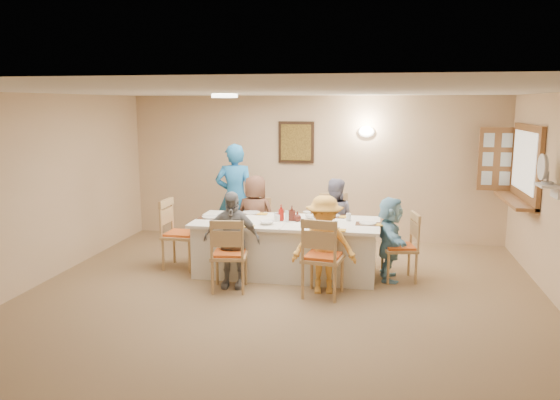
% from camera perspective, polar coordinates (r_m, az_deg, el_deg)
% --- Properties ---
extents(ground, '(7.00, 7.00, 0.00)m').
position_cam_1_polar(ground, '(6.47, -0.54, -11.44)').
color(ground, olive).
extents(room_walls, '(7.00, 7.00, 7.00)m').
position_cam_1_polar(room_walls, '(6.07, -0.56, 1.97)').
color(room_walls, '#D4B084').
rests_on(room_walls, ground).
extents(wall_picture, '(0.62, 0.05, 0.72)m').
position_cam_1_polar(wall_picture, '(9.50, 1.70, 6.04)').
color(wall_picture, '#372213').
rests_on(wall_picture, room_walls).
extents(wall_sconce, '(0.26, 0.09, 0.18)m').
position_cam_1_polar(wall_sconce, '(9.36, 9.02, 7.08)').
color(wall_sconce, white).
rests_on(wall_sconce, room_walls).
extents(ceiling_light, '(0.36, 0.36, 0.05)m').
position_cam_1_polar(ceiling_light, '(7.71, -5.82, 10.77)').
color(ceiling_light, white).
rests_on(ceiling_light, room_walls).
extents(serving_hatch, '(0.06, 1.50, 1.15)m').
position_cam_1_polar(serving_hatch, '(8.59, 24.34, 3.38)').
color(serving_hatch, brown).
rests_on(serving_hatch, room_walls).
extents(hatch_sill, '(0.30, 1.50, 0.05)m').
position_cam_1_polar(hatch_sill, '(8.64, 23.31, -0.05)').
color(hatch_sill, brown).
rests_on(hatch_sill, room_walls).
extents(shutter_door, '(0.55, 0.04, 1.00)m').
position_cam_1_polar(shutter_door, '(9.28, 21.68, 3.99)').
color(shutter_door, brown).
rests_on(shutter_door, room_walls).
extents(fan_shelf, '(0.22, 0.36, 0.03)m').
position_cam_1_polar(fan_shelf, '(7.29, 26.13, 1.39)').
color(fan_shelf, white).
rests_on(fan_shelf, room_walls).
extents(desk_fan, '(0.30, 0.30, 0.28)m').
position_cam_1_polar(desk_fan, '(7.26, 25.99, 2.57)').
color(desk_fan, '#A5A5A8').
rests_on(desk_fan, fan_shelf).
extents(dining_table, '(2.56, 1.08, 0.76)m').
position_cam_1_polar(dining_table, '(7.67, 0.66, -4.96)').
color(dining_table, white).
rests_on(dining_table, ground).
extents(chair_back_left, '(0.48, 0.48, 0.91)m').
position_cam_1_polar(chair_back_left, '(8.53, -2.39, -2.92)').
color(chair_back_left, tan).
rests_on(chair_back_left, ground).
extents(chair_back_right, '(0.56, 0.56, 1.01)m').
position_cam_1_polar(chair_back_right, '(8.33, 5.69, -2.89)').
color(chair_back_right, tan).
rests_on(chair_back_right, ground).
extents(chair_front_left, '(0.52, 0.52, 0.96)m').
position_cam_1_polar(chair_front_left, '(7.02, -5.32, -5.58)').
color(chair_front_left, tan).
rests_on(chair_front_left, ground).
extents(chair_front_right, '(0.55, 0.55, 1.02)m').
position_cam_1_polar(chair_front_right, '(6.79, 4.51, -5.87)').
color(chair_front_right, tan).
rests_on(chair_front_right, ground).
extents(chair_left_end, '(0.50, 0.50, 1.02)m').
position_cam_1_polar(chair_left_end, '(8.04, -10.30, -3.47)').
color(chair_left_end, tan).
rests_on(chair_left_end, ground).
extents(chair_right_end, '(0.53, 0.53, 0.93)m').
position_cam_1_polar(chair_right_end, '(7.55, 12.38, -4.78)').
color(chair_right_end, tan).
rests_on(chair_right_end, ground).
extents(diner_back_left, '(0.75, 0.60, 1.30)m').
position_cam_1_polar(diner_back_left, '(8.37, -2.58, -1.80)').
color(diner_back_left, brown).
rests_on(diner_back_left, ground).
extents(diner_back_right, '(0.64, 0.51, 1.28)m').
position_cam_1_polar(diner_back_right, '(8.19, 5.63, -2.17)').
color(diner_back_right, gray).
rests_on(diner_back_right, ground).
extents(diner_front_left, '(0.77, 0.38, 1.27)m').
position_cam_1_polar(diner_front_left, '(7.09, -5.08, -4.15)').
color(diner_front_left, gray).
rests_on(diner_front_left, ground).
extents(diner_front_right, '(0.90, 0.63, 1.25)m').
position_cam_1_polar(diner_front_right, '(6.88, 4.63, -4.68)').
color(diner_front_right, '#FAB144').
rests_on(diner_front_right, ground).
extents(diner_right_end, '(1.11, 0.49, 1.14)m').
position_cam_1_polar(diner_right_end, '(7.52, 11.42, -3.98)').
color(diner_right_end, '#86C3E0').
rests_on(diner_right_end, ground).
extents(caregiver, '(0.78, 0.64, 1.74)m').
position_cam_1_polar(caregiver, '(8.89, -4.73, 0.32)').
color(caregiver, '#2576BC').
rests_on(caregiver, ground).
extents(placemat_fl, '(0.33, 0.25, 0.01)m').
position_cam_1_polar(placemat_fl, '(7.30, -4.55, -2.67)').
color(placemat_fl, '#472B19').
rests_on(placemat_fl, dining_table).
extents(plate_fl, '(0.25, 0.25, 0.02)m').
position_cam_1_polar(plate_fl, '(7.30, -4.55, -2.59)').
color(plate_fl, white).
rests_on(plate_fl, dining_table).
extents(napkin_fl, '(0.14, 0.14, 0.01)m').
position_cam_1_polar(napkin_fl, '(7.21, -3.27, -2.76)').
color(napkin_fl, gold).
rests_on(napkin_fl, dining_table).
extents(placemat_fr, '(0.33, 0.24, 0.01)m').
position_cam_1_polar(placemat_fr, '(7.09, 4.87, -3.06)').
color(placemat_fr, '#472B19').
rests_on(placemat_fr, dining_table).
extents(plate_fr, '(0.24, 0.24, 0.01)m').
position_cam_1_polar(plate_fr, '(7.09, 4.87, -2.98)').
color(plate_fr, white).
rests_on(plate_fr, dining_table).
extents(napkin_fr, '(0.15, 0.15, 0.01)m').
position_cam_1_polar(napkin_fr, '(7.03, 6.29, -3.15)').
color(napkin_fr, gold).
rests_on(napkin_fr, dining_table).
extents(placemat_bl, '(0.33, 0.24, 0.01)m').
position_cam_1_polar(placemat_bl, '(8.10, -3.01, -1.38)').
color(placemat_bl, '#472B19').
rests_on(placemat_bl, dining_table).
extents(plate_bl, '(0.26, 0.26, 0.02)m').
position_cam_1_polar(plate_bl, '(8.10, -3.01, -1.31)').
color(plate_bl, white).
rests_on(plate_bl, dining_table).
extents(napkin_bl, '(0.14, 0.14, 0.01)m').
position_cam_1_polar(napkin_bl, '(8.01, -1.84, -1.45)').
color(napkin_bl, gold).
rests_on(napkin_bl, dining_table).
extents(placemat_br, '(0.37, 0.28, 0.01)m').
position_cam_1_polar(placemat_br, '(7.91, 5.48, -1.69)').
color(placemat_br, '#472B19').
rests_on(placemat_br, dining_table).
extents(plate_br, '(0.22, 0.22, 0.01)m').
position_cam_1_polar(plate_br, '(7.91, 5.48, -1.62)').
color(plate_br, white).
rests_on(plate_br, dining_table).
extents(napkin_br, '(0.14, 0.14, 0.01)m').
position_cam_1_polar(napkin_br, '(7.85, 6.76, -1.76)').
color(napkin_br, gold).
rests_on(napkin_br, dining_table).
extents(placemat_le, '(0.34, 0.26, 0.01)m').
position_cam_1_polar(placemat_le, '(7.84, -7.28, -1.84)').
color(placemat_le, '#472B19').
rests_on(placemat_le, dining_table).
extents(plate_le, '(0.24, 0.24, 0.02)m').
position_cam_1_polar(plate_le, '(7.84, -7.28, -1.76)').
color(plate_le, white).
rests_on(plate_le, dining_table).
extents(napkin_le, '(0.14, 0.14, 0.01)m').
position_cam_1_polar(napkin_le, '(7.74, -6.13, -1.92)').
color(napkin_le, gold).
rests_on(napkin_le, dining_table).
extents(placemat_re, '(0.33, 0.24, 0.01)m').
position_cam_1_polar(placemat_re, '(7.47, 9.17, -2.47)').
color(placemat_re, '#472B19').
rests_on(placemat_re, dining_table).
extents(plate_re, '(0.23, 0.23, 0.01)m').
position_cam_1_polar(plate_re, '(7.47, 9.17, -2.40)').
color(plate_re, white).
rests_on(plate_re, dining_table).
extents(napkin_re, '(0.14, 0.14, 0.01)m').
position_cam_1_polar(napkin_re, '(7.42, 10.55, -2.55)').
color(napkin_re, gold).
rests_on(napkin_re, dining_table).
extents(teacup_a, '(0.16, 0.16, 0.09)m').
position_cam_1_polar(teacup_a, '(7.44, -5.74, -2.12)').
color(teacup_a, white).
rests_on(teacup_a, dining_table).
extents(teacup_b, '(0.13, 0.13, 0.08)m').
position_cam_1_polar(teacup_b, '(8.03, 4.25, -1.23)').
color(teacup_b, white).
rests_on(teacup_b, dining_table).
extents(bowl_a, '(0.31, 0.31, 0.05)m').
position_cam_1_polar(bowl_a, '(7.36, -1.39, -2.37)').
color(bowl_a, white).
rests_on(bowl_a, dining_table).
extents(bowl_b, '(0.22, 0.22, 0.06)m').
position_cam_1_polar(bowl_b, '(7.74, 3.28, -1.73)').
color(bowl_b, white).
rests_on(bowl_b, dining_table).
extents(condiment_ketchup, '(0.10, 0.10, 0.23)m').
position_cam_1_polar(condiment_ketchup, '(7.57, 0.12, -1.33)').
color(condiment_ketchup, '#A3160E').
rests_on(condiment_ketchup, dining_table).
extents(condiment_brown, '(0.13, 0.13, 0.21)m').
position_cam_1_polar(condiment_brown, '(7.59, 1.25, -1.38)').
color(condiment_brown, '#4F1D15').
rests_on(condiment_brown, dining_table).
extents(condiment_malt, '(0.18, 0.18, 0.14)m').
position_cam_1_polar(condiment_malt, '(7.54, 1.84, -1.72)').
color(condiment_malt, '#4F1D15').
rests_on(condiment_malt, dining_table).
extents(drinking_glass, '(0.06, 0.06, 0.10)m').
position_cam_1_polar(drinking_glass, '(7.64, -0.37, -1.66)').
color(drinking_glass, silver).
rests_on(drinking_glass, dining_table).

